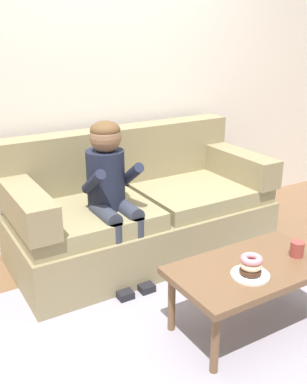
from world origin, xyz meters
TOP-DOWN VIEW (x-y plane):
  - ground at (0.00, 0.00)m, footprint 10.00×10.00m
  - wall_back at (0.00, 1.40)m, footprint 8.00×0.10m
  - area_rug at (0.00, -0.25)m, footprint 2.48×2.07m
  - couch at (0.04, 0.85)m, footprint 1.95×0.90m
  - coffee_table at (0.13, -0.30)m, footprint 0.93×0.52m
  - person_child at (-0.29, 0.64)m, footprint 0.34×0.58m
  - plate at (0.04, -0.38)m, footprint 0.21×0.21m
  - donut at (0.04, -0.38)m, footprint 0.16×0.16m
  - donut_second at (0.04, -0.38)m, footprint 0.16×0.16m
  - donut_third at (0.04, -0.38)m, footprint 0.16×0.16m
  - mug at (0.43, -0.35)m, footprint 0.08×0.08m
  - toy_controller at (0.42, 0.01)m, footprint 0.23×0.09m

SIDE VIEW (x-z plane):
  - ground at x=0.00m, z-range 0.00..0.00m
  - area_rug at x=0.00m, z-range 0.00..0.01m
  - toy_controller at x=0.42m, z-range 0.00..0.05m
  - couch at x=0.04m, z-range -0.13..0.81m
  - coffee_table at x=0.13m, z-range 0.16..0.57m
  - plate at x=0.04m, z-range 0.41..0.43m
  - donut at x=0.04m, z-range 0.43..0.46m
  - mug at x=0.43m, z-range 0.41..0.50m
  - donut_second at x=0.04m, z-range 0.46..0.50m
  - donut_third at x=0.04m, z-range 0.50..0.53m
  - person_child at x=-0.29m, z-range 0.12..1.22m
  - wall_back at x=0.00m, z-range 0.00..2.80m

